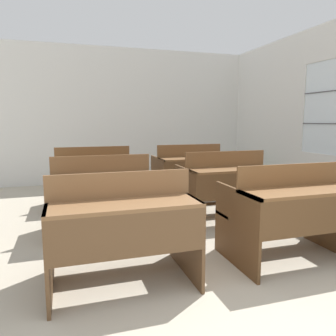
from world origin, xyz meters
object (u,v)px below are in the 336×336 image
object	(u,v)px
bench_second_right	(226,184)
bench_front_right	(291,211)
bench_front_left	(122,227)
wastepaper_bin	(254,177)
bench_third_right	(190,170)
bench_third_left	(94,175)
bench_second_left	(102,193)

from	to	relation	value
bench_second_right	bench_front_right	bearing A→B (deg)	-90.59
bench_front_left	bench_second_right	world-z (taller)	same
bench_front_left	wastepaper_bin	xyz separation A→B (m)	(3.35, 3.35, -0.30)
bench_front_right	bench_third_right	world-z (taller)	same
bench_second_right	bench_third_left	size ratio (longest dim) A/B	1.00
bench_third_right	wastepaper_bin	distance (m)	1.84
bench_front_left	bench_third_right	size ratio (longest dim) A/B	1.00
bench_third_right	wastepaper_bin	bearing A→B (deg)	20.68
bench_front_left	bench_third_left	xyz separation A→B (m)	(0.00, 2.71, 0.00)
bench_front_right	bench_third_right	bearing A→B (deg)	89.84
bench_second_left	bench_third_left	xyz separation A→B (m)	(0.01, 1.37, 0.00)
wastepaper_bin	bench_third_right	bearing A→B (deg)	-159.32
bench_front_right	wastepaper_bin	distance (m)	3.78
bench_front_right	bench_second_right	world-z (taller)	same
bench_third_right	bench_front_left	bearing A→B (deg)	-121.32
bench_front_left	bench_second_left	size ratio (longest dim) A/B	1.00
bench_second_left	wastepaper_bin	world-z (taller)	bench_second_left
bench_third_left	wastepaper_bin	bearing A→B (deg)	10.86
bench_second_left	bench_third_right	world-z (taller)	same
bench_third_right	bench_third_left	bearing A→B (deg)	-179.96
bench_front_right	wastepaper_bin	size ratio (longest dim) A/B	3.13
wastepaper_bin	bench_front_right	bearing A→B (deg)	-116.93
bench_front_left	bench_front_right	distance (m)	1.64
bench_second_right	bench_third_left	xyz separation A→B (m)	(-1.65, 1.34, 0.00)
bench_front_left	bench_second_right	distance (m)	2.15
bench_front_right	bench_second_right	xyz separation A→B (m)	(0.01, 1.38, 0.00)
bench_second_right	wastepaper_bin	world-z (taller)	bench_second_right
bench_second_right	bench_third_right	xyz separation A→B (m)	(-0.01, 1.34, 0.00)
bench_front_right	wastepaper_bin	xyz separation A→B (m)	(1.70, 3.36, -0.30)
bench_second_left	wastepaper_bin	xyz separation A→B (m)	(3.36, 2.01, -0.30)
bench_front_left	bench_third_left	bearing A→B (deg)	89.94
bench_second_left	bench_third_left	size ratio (longest dim) A/B	1.00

